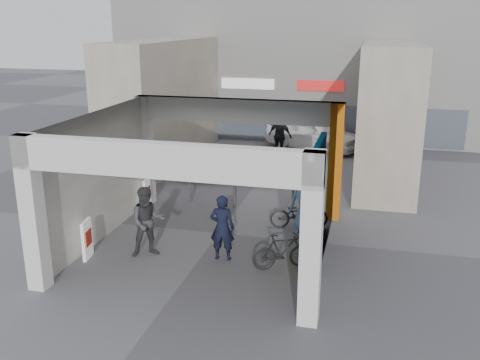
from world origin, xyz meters
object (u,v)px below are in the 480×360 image
(man_elderly, at_px, (306,202))
(bicycle_rear, at_px, (283,251))
(man_crates, at_px, (280,136))
(white_van, at_px, (313,133))
(border_collie, at_px, (223,225))
(bicycle_front, at_px, (299,214))
(man_with_dog, at_px, (222,228))
(cafe_set, at_px, (207,172))
(produce_stand, at_px, (212,163))
(man_back_turned, at_px, (148,222))

(man_elderly, relative_size, bicycle_rear, 1.20)
(man_crates, relative_size, white_van, 0.44)
(border_collie, distance_m, bicycle_front, 2.21)
(border_collie, bearing_deg, man_elderly, 9.89)
(man_with_dog, distance_m, bicycle_rear, 1.60)
(white_van, bearing_deg, man_crates, 169.47)
(cafe_set, xyz_separation_m, man_with_dog, (2.45, -6.47, 0.54))
(produce_stand, relative_size, man_back_turned, 0.63)
(produce_stand, bearing_deg, man_crates, 38.05)
(produce_stand, relative_size, man_elderly, 0.63)
(man_elderly, distance_m, man_crates, 8.47)
(man_back_turned, bearing_deg, bicycle_front, 9.30)
(man_back_turned, bearing_deg, man_crates, 52.55)
(cafe_set, distance_m, man_back_turned, 6.75)
(cafe_set, xyz_separation_m, produce_stand, (-0.19, 1.31, -0.01))
(cafe_set, xyz_separation_m, white_van, (3.27, 5.96, 0.45))
(border_collie, distance_m, man_crates, 8.88)
(man_elderly, bearing_deg, man_crates, 116.56)
(man_back_turned, relative_size, man_elderly, 1.01)
(cafe_set, bearing_deg, man_crates, 62.68)
(produce_stand, height_order, bicycle_front, bicycle_front)
(man_back_turned, bearing_deg, produce_stand, 65.94)
(produce_stand, height_order, man_crates, man_crates)
(man_crates, relative_size, bicycle_rear, 1.32)
(cafe_set, height_order, produce_stand, cafe_set)
(man_with_dog, height_order, bicycle_front, man_with_dog)
(man_with_dog, xyz_separation_m, bicycle_front, (1.56, 2.54, -0.40))
(cafe_set, distance_m, man_crates, 4.55)
(man_elderly, xyz_separation_m, bicycle_front, (-0.21, 0.26, -0.46))
(produce_stand, relative_size, white_van, 0.25)
(cafe_set, relative_size, white_van, 0.32)
(border_collie, distance_m, man_elderly, 2.39)
(man_crates, xyz_separation_m, white_van, (1.20, 1.97, -0.22))
(white_van, bearing_deg, produce_stand, 164.28)
(man_with_dog, bearing_deg, bicycle_rear, 169.79)
(man_elderly, xyz_separation_m, man_crates, (-2.15, 8.19, 0.09))
(cafe_set, distance_m, border_collie, 5.25)
(man_with_dog, xyz_separation_m, man_elderly, (1.77, 2.28, 0.05))
(produce_stand, distance_m, man_back_turned, 8.07)
(man_with_dog, xyz_separation_m, bicycle_rear, (1.55, -0.15, -0.39))
(man_with_dog, xyz_separation_m, white_van, (0.82, 12.44, -0.08))
(man_with_dog, relative_size, man_back_turned, 0.93)
(cafe_set, height_order, bicycle_front, bicycle_front)
(man_with_dog, distance_m, man_back_turned, 1.89)
(man_back_turned, bearing_deg, bicycle_rear, -28.31)
(cafe_set, height_order, man_back_turned, man_back_turned)
(border_collie, height_order, white_van, white_van)
(man_elderly, bearing_deg, man_with_dog, -115.97)
(bicycle_front, distance_m, white_van, 9.93)
(man_with_dog, bearing_deg, man_elderly, -132.33)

